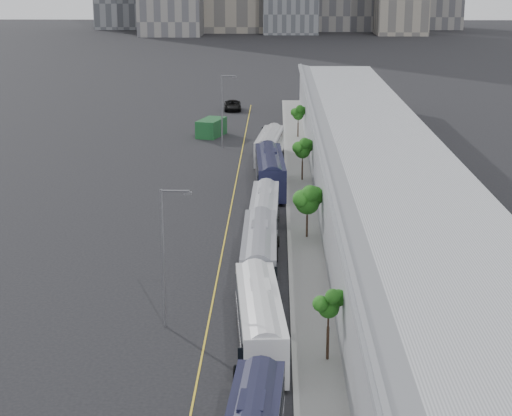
{
  "coord_description": "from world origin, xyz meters",
  "views": [
    {
      "loc": [
        2.97,
        -13.82,
        22.83
      ],
      "look_at": [
        1.26,
        57.2,
        3.0
      ],
      "focal_mm": 60.0,
      "sensor_mm": 36.0,
      "label": 1
    }
  ],
  "objects_px": {
    "bus_2": "(260,325)",
    "suv": "(233,105)",
    "street_lamp_far": "(223,106)",
    "bus_6": "(269,148)",
    "bus_4": "(264,216)",
    "bus_5": "(270,175)",
    "shipping_container": "(211,128)",
    "bus_3": "(259,256)",
    "street_lamp_near": "(166,249)"
  },
  "relations": [
    {
      "from": "bus_4",
      "to": "bus_5",
      "type": "distance_m",
      "value": 15.01
    },
    {
      "from": "bus_3",
      "to": "bus_6",
      "type": "height_order",
      "value": "bus_3"
    },
    {
      "from": "bus_2",
      "to": "street_lamp_far",
      "type": "relative_size",
      "value": 1.34
    },
    {
      "from": "bus_3",
      "to": "bus_6",
      "type": "relative_size",
      "value": 1.03
    },
    {
      "from": "bus_2",
      "to": "suv",
      "type": "bearing_deg",
      "value": 89.34
    },
    {
      "from": "suv",
      "to": "bus_6",
      "type": "bearing_deg",
      "value": -84.22
    },
    {
      "from": "bus_5",
      "to": "bus_3",
      "type": "bearing_deg",
      "value": -93.93
    },
    {
      "from": "shipping_container",
      "to": "suv",
      "type": "xyz_separation_m",
      "value": [
        1.85,
        23.2,
        -0.38
      ]
    },
    {
      "from": "bus_2",
      "to": "street_lamp_near",
      "type": "bearing_deg",
      "value": 148.04
    },
    {
      "from": "suv",
      "to": "bus_4",
      "type": "bearing_deg",
      "value": -88.46
    },
    {
      "from": "shipping_container",
      "to": "bus_5",
      "type": "bearing_deg",
      "value": -58.02
    },
    {
      "from": "bus_6",
      "to": "suv",
      "type": "bearing_deg",
      "value": 104.83
    },
    {
      "from": "bus_2",
      "to": "suv",
      "type": "xyz_separation_m",
      "value": [
        -6.43,
        93.75,
        -0.73
      ]
    },
    {
      "from": "bus_2",
      "to": "bus_4",
      "type": "relative_size",
      "value": 1.07
    },
    {
      "from": "bus_3",
      "to": "bus_6",
      "type": "distance_m",
      "value": 41.52
    },
    {
      "from": "bus_5",
      "to": "street_lamp_far",
      "type": "relative_size",
      "value": 1.46
    },
    {
      "from": "bus_5",
      "to": "suv",
      "type": "height_order",
      "value": "bus_5"
    },
    {
      "from": "bus_2",
      "to": "bus_6",
      "type": "distance_m",
      "value": 54.66
    },
    {
      "from": "bus_5",
      "to": "suv",
      "type": "relative_size",
      "value": 2.33
    },
    {
      "from": "bus_6",
      "to": "suv",
      "type": "distance_m",
      "value": 39.64
    },
    {
      "from": "suv",
      "to": "bus_5",
      "type": "bearing_deg",
      "value": -86.63
    },
    {
      "from": "street_lamp_near",
      "to": "shipping_container",
      "type": "height_order",
      "value": "street_lamp_near"
    },
    {
      "from": "bus_2",
      "to": "street_lamp_near",
      "type": "distance_m",
      "value": 7.92
    },
    {
      "from": "bus_3",
      "to": "shipping_container",
      "type": "distance_m",
      "value": 57.96
    },
    {
      "from": "street_lamp_far",
      "to": "shipping_container",
      "type": "xyz_separation_m",
      "value": [
        -2.23,
        8.13,
        -4.3
      ]
    },
    {
      "from": "bus_3",
      "to": "street_lamp_far",
      "type": "relative_size",
      "value": 1.34
    },
    {
      "from": "bus_5",
      "to": "street_lamp_near",
      "type": "height_order",
      "value": "street_lamp_near"
    },
    {
      "from": "bus_5",
      "to": "bus_6",
      "type": "xyz_separation_m",
      "value": [
        -0.19,
        14.96,
        -0.2
      ]
    },
    {
      "from": "bus_6",
      "to": "street_lamp_near",
      "type": "distance_m",
      "value": 52.0
    },
    {
      "from": "bus_3",
      "to": "bus_6",
      "type": "bearing_deg",
      "value": 89.36
    },
    {
      "from": "bus_5",
      "to": "street_lamp_far",
      "type": "bearing_deg",
      "value": 102.98
    },
    {
      "from": "bus_5",
      "to": "bus_4",
      "type": "bearing_deg",
      "value": -94.07
    },
    {
      "from": "bus_4",
      "to": "bus_5",
      "type": "xyz_separation_m",
      "value": [
        0.37,
        15.0,
        0.24
      ]
    },
    {
      "from": "bus_5",
      "to": "suv",
      "type": "xyz_separation_m",
      "value": [
        -6.74,
        54.05,
        -0.88
      ]
    },
    {
      "from": "bus_6",
      "to": "street_lamp_far",
      "type": "bearing_deg",
      "value": 133.82
    },
    {
      "from": "street_lamp_near",
      "to": "suv",
      "type": "relative_size",
      "value": 1.56
    },
    {
      "from": "bus_5",
      "to": "street_lamp_far",
      "type": "height_order",
      "value": "street_lamp_far"
    },
    {
      "from": "bus_6",
      "to": "suv",
      "type": "height_order",
      "value": "bus_6"
    },
    {
      "from": "bus_2",
      "to": "suv",
      "type": "distance_m",
      "value": 93.97
    },
    {
      "from": "street_lamp_far",
      "to": "bus_6",
      "type": "bearing_deg",
      "value": -51.5
    },
    {
      "from": "bus_5",
      "to": "shipping_container",
      "type": "bearing_deg",
      "value": 102.9
    },
    {
      "from": "bus_2",
      "to": "bus_4",
      "type": "xyz_separation_m",
      "value": [
        -0.06,
        24.7,
        -0.09
      ]
    },
    {
      "from": "bus_5",
      "to": "shipping_container",
      "type": "distance_m",
      "value": 32.03
    },
    {
      "from": "bus_4",
      "to": "bus_6",
      "type": "distance_m",
      "value": 29.96
    },
    {
      "from": "bus_5",
      "to": "shipping_container",
      "type": "relative_size",
      "value": 2.49
    },
    {
      "from": "bus_3",
      "to": "suv",
      "type": "relative_size",
      "value": 2.14
    },
    {
      "from": "bus_2",
      "to": "bus_6",
      "type": "xyz_separation_m",
      "value": [
        0.12,
        54.66,
        -0.04
      ]
    },
    {
      "from": "bus_3",
      "to": "suv",
      "type": "bearing_deg",
      "value": 94.27
    },
    {
      "from": "shipping_container",
      "to": "suv",
      "type": "relative_size",
      "value": 0.94
    },
    {
      "from": "bus_2",
      "to": "bus_3",
      "type": "relative_size",
      "value": 1.0
    }
  ]
}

